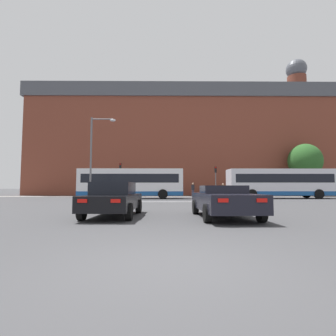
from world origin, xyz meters
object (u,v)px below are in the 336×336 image
at_px(bus_crossing_lead, 131,183).
at_px(car_roadster_right, 224,201).
at_px(pedestrian_walking_east, 193,188).
at_px(car_saloon_left, 114,199).
at_px(pedestrian_waiting, 141,189).
at_px(street_lamp_junction, 95,150).
at_px(traffic_light_far_right, 216,176).
at_px(pedestrian_walking_west, 223,189).
at_px(traffic_light_far_left, 120,174).
at_px(bus_crossing_trailing, 280,183).

bearing_deg(bus_crossing_lead, car_roadster_right, 18.78).
bearing_deg(car_roadster_right, pedestrian_walking_east, 85.57).
xyz_separation_m(car_saloon_left, pedestrian_waiting, (-1.08, 23.10, 0.22)).
relative_size(car_saloon_left, street_lamp_junction, 0.60).
bearing_deg(traffic_light_far_right, car_saloon_left, -110.51).
xyz_separation_m(car_roadster_right, pedestrian_waiting, (-5.52, 23.58, 0.27)).
distance_m(bus_crossing_lead, pedestrian_walking_west, 12.85).
xyz_separation_m(car_roadster_right, pedestrian_walking_west, (5.21, 23.84, 0.33)).
height_order(bus_crossing_lead, traffic_light_far_right, traffic_light_far_right).
bearing_deg(pedestrian_walking_east, bus_crossing_lead, 39.37).
bearing_deg(pedestrian_waiting, traffic_light_far_right, 29.72).
bearing_deg(traffic_light_far_right, street_lamp_junction, -138.40).
bearing_deg(pedestrian_waiting, traffic_light_far_left, -148.95).
height_order(car_saloon_left, pedestrian_walking_west, pedestrian_walking_west).
bearing_deg(traffic_light_far_left, bus_crossing_trailing, -17.39).
bearing_deg(car_saloon_left, traffic_light_far_left, 100.88).
bearing_deg(traffic_light_far_right, pedestrian_walking_west, 8.43).
height_order(street_lamp_junction, pedestrian_walking_east, street_lamp_junction).
relative_size(pedestrian_walking_east, pedestrian_walking_west, 1.04).
distance_m(pedestrian_waiting, pedestrian_walking_west, 10.74).
bearing_deg(street_lamp_junction, bus_crossing_trailing, 16.13).
distance_m(car_roadster_right, traffic_light_far_right, 24.15).
distance_m(car_saloon_left, car_roadster_right, 4.47).
xyz_separation_m(street_lamp_junction, pedestrian_walking_west, (13.69, 11.44, -3.49)).
distance_m(car_saloon_left, street_lamp_junction, 13.14).
xyz_separation_m(car_roadster_right, traffic_light_far_left, (-8.20, 23.48, 2.23)).
distance_m(traffic_light_far_left, pedestrian_walking_east, 9.61).
bearing_deg(pedestrian_walking_west, car_roadster_right, -72.64).
height_order(traffic_light_far_right, pedestrian_waiting, traffic_light_far_right).
distance_m(traffic_light_far_left, pedestrian_waiting, 3.32).
bearing_deg(bus_crossing_trailing, traffic_light_far_left, -107.39).
bearing_deg(street_lamp_junction, car_roadster_right, -55.62).
distance_m(bus_crossing_lead, traffic_light_far_left, 6.47).
distance_m(car_roadster_right, pedestrian_walking_east, 23.61).
relative_size(bus_crossing_trailing, traffic_light_far_left, 2.58).
height_order(traffic_light_far_right, traffic_light_far_left, traffic_light_far_left).
relative_size(car_roadster_right, pedestrian_waiting, 2.92).
relative_size(bus_crossing_trailing, street_lamp_junction, 1.52).
bearing_deg(car_saloon_left, pedestrian_waiting, 94.29).
xyz_separation_m(traffic_light_far_right, pedestrian_walking_east, (-3.01, -0.12, -1.59)).
bearing_deg(traffic_light_far_right, bus_crossing_trailing, -45.53).
relative_size(bus_crossing_trailing, traffic_light_far_right, 2.85).
relative_size(bus_crossing_lead, pedestrian_walking_east, 6.12).
relative_size(bus_crossing_lead, traffic_light_far_right, 2.78).
xyz_separation_m(traffic_light_far_right, pedestrian_walking_west, (0.97, 0.14, -1.64)).
xyz_separation_m(street_lamp_junction, pedestrian_walking_east, (9.71, 11.18, -3.45)).
distance_m(traffic_light_far_right, pedestrian_waiting, 9.91).
height_order(car_saloon_left, pedestrian_walking_east, pedestrian_walking_east).
xyz_separation_m(bus_crossing_lead, street_lamp_junction, (-2.52, -5.14, 2.82)).
bearing_deg(pedestrian_walking_west, car_saloon_left, -82.77).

